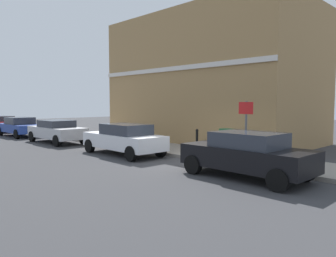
{
  "coord_description": "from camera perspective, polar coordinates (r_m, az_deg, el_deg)",
  "views": [
    {
      "loc": [
        -9.59,
        -8.46,
        2.38
      ],
      "look_at": [
        0.99,
        2.23,
        1.2
      ],
      "focal_mm": 34.67,
      "sensor_mm": 36.0,
      "label": 1
    }
  ],
  "objects": [
    {
      "name": "street_sign",
      "position": [
        12.2,
        13.54,
        0.98
      ],
      "size": [
        0.08,
        0.6,
        2.3
      ],
      "color": "#59595B",
      "rests_on": "sidewalk"
    },
    {
      "name": "utility_cabinet",
      "position": [
        13.99,
        10.3,
        -2.56
      ],
      "size": [
        0.46,
        0.61,
        1.15
      ],
      "color": "#1E4C28",
      "rests_on": "sidewalk"
    },
    {
      "name": "ground",
      "position": [
        13.01,
        3.85,
        -6.06
      ],
      "size": [
        80.0,
        80.0,
        0.0
      ],
      "primitive_type": "plane",
      "color": "#38383A"
    },
    {
      "name": "car_silver",
      "position": [
        20.54,
        -18.97,
        -0.38
      ],
      "size": [
        1.86,
        4.42,
        1.36
      ],
      "rotation": [
        0.0,
        0.0,
        1.57
      ],
      "color": "#B7B7BC",
      "rests_on": "ground"
    },
    {
      "name": "sidewalk",
      "position": [
        18.58,
        -6.31,
        -2.67
      ],
      "size": [
        2.71,
        30.0,
        0.15
      ],
      "primitive_type": "cube",
      "color": "gray",
      "rests_on": "ground"
    },
    {
      "name": "car_blue",
      "position": [
        25.53,
        -24.57,
        0.32
      ],
      "size": [
        1.92,
        4.29,
        1.38
      ],
      "rotation": [
        0.0,
        0.0,
        1.58
      ],
      "color": "navy",
      "rests_on": "ground"
    },
    {
      "name": "corner_building",
      "position": [
        20.59,
        7.75,
        8.37
      ],
      "size": [
        7.05,
        12.15,
        7.58
      ],
      "color": "#9E7A4C",
      "rests_on": "ground"
    },
    {
      "name": "car_black",
      "position": [
        10.63,
        13.7,
        -4.36
      ],
      "size": [
        1.95,
        4.2,
        1.47
      ],
      "rotation": [
        0.0,
        0.0,
        1.55
      ],
      "color": "black",
      "rests_on": "ground"
    },
    {
      "name": "car_white",
      "position": [
        15.04,
        -7.75,
        -1.76
      ],
      "size": [
        1.92,
        4.49,
        1.43
      ],
      "rotation": [
        0.0,
        0.0,
        1.54
      ],
      "color": "silver",
      "rests_on": "ground"
    },
    {
      "name": "bollard_near_cabinet",
      "position": [
        15.12,
        5.11,
        -1.9
      ],
      "size": [
        0.14,
        0.14,
        1.04
      ],
      "color": "black",
      "rests_on": "sidewalk"
    }
  ]
}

